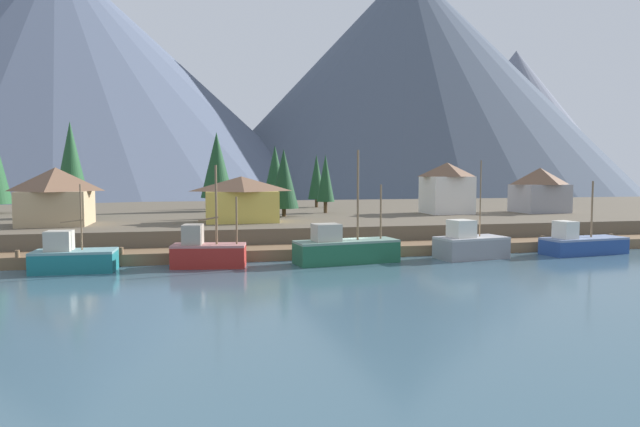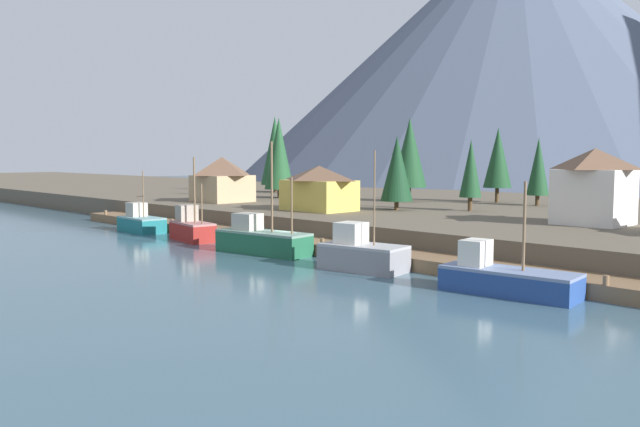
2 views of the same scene
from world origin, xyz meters
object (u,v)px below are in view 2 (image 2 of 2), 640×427
object	(u,v)px
conifer_back_left	(498,158)
conifer_back_right	(397,168)
house_yellow	(319,188)
conifer_near_right	(279,153)
conifer_centre	(410,153)
fishing_boat_red	(192,228)
fishing_boat_grey	(362,254)
house_tan	(222,179)
fishing_boat_green	(262,240)
fishing_boat_blue	(505,278)
fishing_boat_teal	(141,222)
house_white	(594,186)
conifer_mid_left	(538,167)
conifer_near_left	(471,169)
conifer_mid_right	(275,151)

from	to	relation	value
conifer_back_left	conifer_back_right	size ratio (longest dim) A/B	1.17
conifer_back_left	house_yellow	bearing A→B (deg)	-105.93
conifer_near_right	conifer_centre	world-z (taller)	conifer_near_right
fishing_boat_red	fishing_boat_grey	xyz separation A→B (m)	(23.74, -0.45, -0.01)
house_tan	conifer_back_right	world-z (taller)	conifer_back_right
house_yellow	fishing_boat_grey	bearing A→B (deg)	-36.49
fishing_boat_green	house_yellow	distance (m)	16.96
conifer_back_left	fishing_boat_blue	bearing A→B (deg)	-58.46
fishing_boat_teal	house_white	bearing A→B (deg)	28.67
house_tan	conifer_mid_left	xyz separation A→B (m)	(32.52, 23.65, 1.75)
fishing_boat_green	conifer_near_right	xyz separation A→B (m)	(-27.34, 25.44, 7.72)
fishing_boat_blue	conifer_mid_left	size ratio (longest dim) A/B	1.04
fishing_boat_teal	conifer_near_left	xyz separation A→B (m)	(26.65, 25.61, 6.07)
fishing_boat_grey	conifer_near_right	distance (m)	47.44
conifer_near_right	conifer_mid_left	size ratio (longest dim) A/B	1.39
conifer_mid_left	conifer_back_left	bearing A→B (deg)	168.02
fishing_boat_red	fishing_boat_teal	bearing A→B (deg)	-171.36
fishing_boat_teal	house_yellow	world-z (taller)	house_yellow
conifer_mid_left	conifer_back_left	size ratio (longest dim) A/B	0.85
house_yellow	conifer_near_left	xyz separation A→B (m)	(12.16, 11.55, 2.12)
conifer_near_left	fishing_boat_red	bearing A→B (deg)	-122.20
house_yellow	conifer_back_right	distance (m)	9.01
fishing_boat_blue	conifer_near_right	bearing A→B (deg)	147.31
house_white	conifer_near_right	distance (m)	47.54
fishing_boat_blue	conifer_back_left	bearing A→B (deg)	115.12
fishing_boat_green	conifer_mid_right	size ratio (longest dim) A/B	0.78
conifer_mid_right	conifer_centre	xyz separation A→B (m)	(29.31, -1.35, -0.41)
house_tan	conifer_back_right	xyz separation A→B (m)	(24.64, 6.22, 1.64)
fishing_boat_blue	house_yellow	xyz separation A→B (m)	(-31.69, 14.43, 4.06)
fishing_boat_teal	conifer_centre	xyz separation A→B (m)	(12.52, 32.73, 7.91)
conifer_mid_left	house_white	bearing A→B (deg)	-50.01
fishing_boat_grey	house_yellow	world-z (taller)	fishing_boat_grey
conifer_near_left	conifer_back_right	world-z (taller)	conifer_back_right
conifer_back_right	conifer_centre	size ratio (longest dim) A/B	0.75
house_white	conifer_mid_left	xyz separation A→B (m)	(-14.13, 16.85, 1.34)
fishing_boat_blue	conifer_mid_left	xyz separation A→B (m)	(-18.07, 38.47, 6.30)
conifer_near_left	house_tan	bearing A→B (deg)	-160.25
conifer_back_right	fishing_boat_teal	bearing A→B (deg)	-134.36
conifer_near_right	conifer_mid_right	distance (m)	14.88
fishing_boat_green	conifer_near_left	world-z (taller)	conifer_near_left
conifer_back_right	conifer_near_left	bearing A→B (deg)	37.51
fishing_boat_grey	conifer_back_left	bearing A→B (deg)	97.86
fishing_boat_teal	fishing_boat_red	world-z (taller)	fishing_boat_red
conifer_mid_left	conifer_near_left	bearing A→B (deg)	-96.65
house_tan	house_yellow	xyz separation A→B (m)	(18.90, -0.39, -0.49)
fishing_boat_grey	conifer_mid_left	distance (m)	39.58
fishing_boat_red	conifer_mid_right	bearing A→B (deg)	137.64
conifer_near_left	fishing_boat_blue	bearing A→B (deg)	-53.07
fishing_boat_red	conifer_back_right	xyz separation A→B (m)	(9.75, 20.75, 5.92)
conifer_back_left	fishing_boat_grey	bearing A→B (deg)	-72.67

